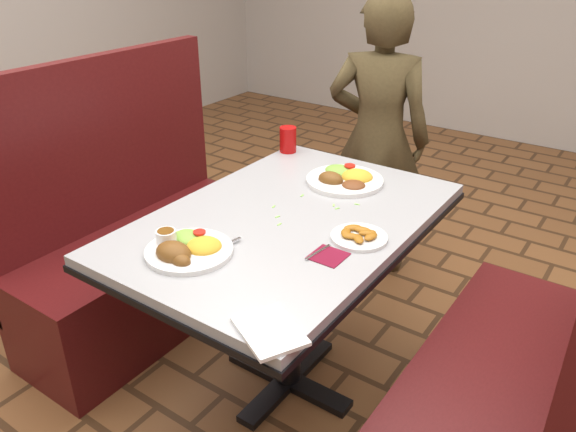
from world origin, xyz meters
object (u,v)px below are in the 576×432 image
(dining_table, at_px, (288,241))
(far_dinner_plate, at_px, (346,176))
(booth_bench_right, at_px, (505,409))
(near_dinner_plate, at_px, (186,245))
(plantain_plate, at_px, (359,236))
(booth_bench_left, at_px, (142,253))
(red_tumbler, at_px, (288,140))
(diner_person, at_px, (378,139))

(dining_table, bearing_deg, far_dinner_plate, 87.49)
(booth_bench_right, height_order, near_dinner_plate, booth_bench_right)
(dining_table, height_order, plantain_plate, plantain_plate)
(booth_bench_left, distance_m, red_tumbler, 0.83)
(far_dinner_plate, bearing_deg, plantain_plate, -54.90)
(near_dinner_plate, bearing_deg, far_dinner_plate, 80.58)
(far_dinner_plate, height_order, red_tumbler, red_tumbler)
(plantain_plate, bearing_deg, booth_bench_left, 179.83)
(far_dinner_plate, bearing_deg, dining_table, -92.51)
(booth_bench_left, relative_size, booth_bench_right, 1.00)
(dining_table, xyz_separation_m, red_tumbler, (-0.36, 0.51, 0.15))
(dining_table, relative_size, red_tumbler, 10.97)
(booth_bench_right, relative_size, near_dinner_plate, 4.53)
(booth_bench_left, bearing_deg, booth_bench_right, 0.00)
(dining_table, xyz_separation_m, plantain_plate, (0.28, -0.00, 0.11))
(booth_bench_left, bearing_deg, far_dinner_plate, 24.16)
(dining_table, relative_size, booth_bench_left, 1.01)
(plantain_plate, bearing_deg, far_dinner_plate, 125.10)
(booth_bench_right, height_order, diner_person, diner_person)
(dining_table, relative_size, plantain_plate, 6.74)
(red_tumbler, bearing_deg, near_dinner_plate, -74.16)
(diner_person, distance_m, red_tumbler, 0.55)
(plantain_plate, bearing_deg, red_tumbler, 140.81)
(booth_bench_left, relative_size, near_dinner_plate, 4.53)
(diner_person, relative_size, plantain_plate, 7.79)
(booth_bench_right, relative_size, far_dinner_plate, 4.05)
(plantain_plate, bearing_deg, booth_bench_right, 0.35)
(near_dinner_plate, distance_m, red_tumbler, 0.93)
(booth_bench_left, xyz_separation_m, plantain_plate, (1.07, -0.00, 0.43))
(booth_bench_left, relative_size, plantain_plate, 6.67)
(dining_table, xyz_separation_m, far_dinner_plate, (0.02, 0.37, 0.12))
(plantain_plate, relative_size, red_tumbler, 1.63)
(booth_bench_right, xyz_separation_m, plantain_plate, (-0.52, -0.00, 0.43))
(dining_table, relative_size, booth_bench_right, 1.01)
(booth_bench_left, height_order, diner_person, diner_person)
(diner_person, bearing_deg, near_dinner_plate, 77.15)
(near_dinner_plate, distance_m, far_dinner_plate, 0.75)
(far_dinner_plate, bearing_deg, near_dinner_plate, -99.42)
(diner_person, bearing_deg, dining_table, 84.09)
(booth_bench_right, bearing_deg, booth_bench_left, 180.00)
(booth_bench_left, distance_m, diner_person, 1.25)
(far_dinner_plate, xyz_separation_m, plantain_plate, (0.26, -0.37, -0.02))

